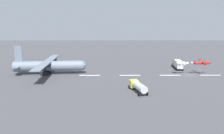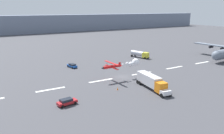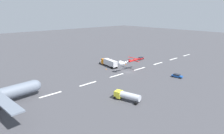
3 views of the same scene
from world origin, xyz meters
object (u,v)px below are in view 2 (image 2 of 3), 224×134
object	(u,v)px
stunt_biplane_red	(128,64)
airport_staff_sedan	(72,66)
traffic_cone_near	(118,89)
traffic_cone_far	(156,81)
semi_truck_orange	(152,81)
followme_car_yellow	(67,102)
fuel_tanker_truck	(140,54)

from	to	relation	value
stunt_biplane_red	airport_staff_sedan	xyz separation A→B (m)	(-10.61, 20.90, -3.74)
airport_staff_sedan	traffic_cone_near	bearing A→B (deg)	-86.60
airport_staff_sedan	traffic_cone_far	bearing A→B (deg)	-63.11
airport_staff_sedan	semi_truck_orange	bearing A→B (deg)	-72.80
airport_staff_sedan	followme_car_yellow	bearing A→B (deg)	-113.18
stunt_biplane_red	semi_truck_orange	world-z (taller)	stunt_biplane_red
followme_car_yellow	traffic_cone_far	distance (m)	28.44
stunt_biplane_red	followme_car_yellow	distance (m)	26.55
traffic_cone_far	fuel_tanker_truck	bearing A→B (deg)	60.25
traffic_cone_far	semi_truck_orange	bearing A→B (deg)	-143.36
fuel_tanker_truck	traffic_cone_near	bearing A→B (deg)	-135.41
followme_car_yellow	traffic_cone_far	world-z (taller)	followme_car_yellow
fuel_tanker_truck	followme_car_yellow	xyz separation A→B (m)	(-45.97, -32.86, -0.93)
semi_truck_orange	fuel_tanker_truck	size ratio (longest dim) A/B	1.48
stunt_biplane_red	airport_staff_sedan	world-z (taller)	stunt_biplane_red
semi_truck_orange	followme_car_yellow	size ratio (longest dim) A/B	2.82
stunt_biplane_red	fuel_tanker_truck	bearing A→B (deg)	45.55
semi_truck_orange	airport_staff_sedan	xyz separation A→B (m)	(-10.19, 32.89, -1.29)
semi_truck_orange	fuel_tanker_truck	bearing A→B (deg)	56.95
followme_car_yellow	airport_staff_sedan	size ratio (longest dim) A/B	1.00
fuel_tanker_truck	airport_staff_sedan	size ratio (longest dim) A/B	1.91
fuel_tanker_truck	traffic_cone_far	world-z (taller)	fuel_tanker_truck
traffic_cone_near	airport_staff_sedan	bearing A→B (deg)	93.40
semi_truck_orange	traffic_cone_near	world-z (taller)	semi_truck_orange
traffic_cone_near	followme_car_yellow	bearing A→B (deg)	-170.61
traffic_cone_near	traffic_cone_far	distance (m)	13.19
stunt_biplane_red	traffic_cone_near	world-z (taller)	stunt_biplane_red
stunt_biplane_red	fuel_tanker_truck	size ratio (longest dim) A/B	1.54
stunt_biplane_red	followme_car_yellow	xyz separation A→B (m)	(-24.08, -10.55, -3.74)
stunt_biplane_red	traffic_cone_far	bearing A→B (deg)	-63.20
airport_staff_sedan	fuel_tanker_truck	bearing A→B (deg)	2.48
airport_staff_sedan	traffic_cone_near	distance (m)	29.00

